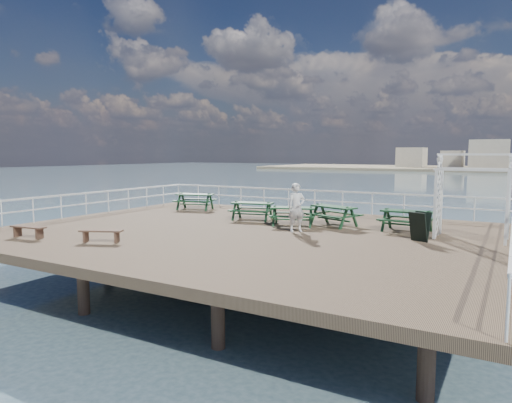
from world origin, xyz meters
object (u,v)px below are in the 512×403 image
Objects in this scene: flat_bench_far at (28,229)px; trellis_arbor at (472,202)px; picnic_table_a at (195,198)px; picnic_table_b at (334,211)px; picnic_table_c at (407,216)px; picnic_table_e at (293,212)px; flat_bench_near at (101,233)px; picnic_table_d at (252,207)px; person at (297,208)px.

trellis_arbor reaches higher than flat_bench_far.
picnic_table_b is (8.24, -1.61, -0.01)m from picnic_table_a.
picnic_table_c reaches higher than picnic_table_e.
flat_bench_near is at bearing -106.70° from picnic_table_b.
picnic_table_c reaches higher than picnic_table_d.
picnic_table_e is at bearing -27.18° from picnic_table_d.
picnic_table_d reaches higher than picnic_table_e.
picnic_table_c is at bearing 28.58° from flat_bench_far.
person reaches higher than flat_bench_near.
trellis_arbor is at bearing -14.10° from picnic_table_d.
picnic_table_c is at bearing -23.08° from picnic_table_a.
trellis_arbor reaches higher than picnic_table_d.
trellis_arbor reaches higher than flat_bench_near.
flat_bench_far is 0.79× the size of person.
flat_bench_far is at bearing -116.09° from picnic_table_b.
picnic_table_d is at bearing 145.29° from picnic_table_e.
picnic_table_a is 1.55× the size of flat_bench_far.
flat_bench_near is (2.79, -8.75, -0.28)m from picnic_table_a.
picnic_table_a is 7.20m from picnic_table_e.
picnic_table_d is 7.17m from flat_bench_near.
picnic_table_a reaches higher than flat_bench_far.
picnic_table_a is at bearing 83.89° from flat_bench_near.
flat_bench_near is at bearing -87.18° from picnic_table_a.
flat_bench_far is (-8.30, -7.82, -0.28)m from picnic_table_b.
flat_bench_near is 12.51m from trellis_arbor.
picnic_table_b is 8.98m from flat_bench_near.
person is (-0.70, -2.07, 0.33)m from picnic_table_b.
flat_bench_near is 6.97m from person.
picnic_table_d is 8.85m from trellis_arbor.
trellis_arbor is at bearing -23.88° from picnic_table_a.
picnic_table_c is at bearing 168.36° from trellis_arbor.
picnic_table_b reaches higher than flat_bench_far.
picnic_table_d is 0.97× the size of picnic_table_e.
picnic_table_c is 4.42m from picnic_table_e.
trellis_arbor is (8.82, -0.32, 0.74)m from picnic_table_d.
picnic_table_b is at bearing 36.92° from flat_bench_far.
flat_bench_near is at bearing 7.04° from flat_bench_far.
picnic_table_d is at bearing 179.28° from trellis_arbor.
flat_bench_near is (-3.99, -6.34, -0.24)m from picnic_table_e.
flat_bench_near is 0.79× the size of person.
flat_bench_far is (-11.20, -7.83, -0.27)m from picnic_table_c.
picnic_table_e is at bearing -165.65° from picnic_table_c.
picnic_table_a is at bearing 140.92° from picnic_table_e.
picnic_table_c is at bearing -14.41° from person.
picnic_table_b is 1.17× the size of picnic_table_c.
picnic_table_a is 0.76× the size of trellis_arbor.
person is at bearing -163.61° from trellis_arbor.
picnic_table_a is at bearing 175.66° from picnic_table_c.
picnic_table_a is at bearing 172.35° from trellis_arbor.
person is (-3.59, -2.07, 0.33)m from picnic_table_c.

